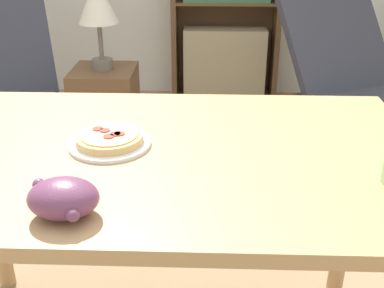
% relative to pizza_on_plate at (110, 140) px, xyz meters
% --- Properties ---
extents(dining_table, '(1.39, 0.82, 0.78)m').
position_rel_pizza_on_plate_xyz_m(dining_table, '(0.11, -0.02, -0.11)').
color(dining_table, tan).
rests_on(dining_table, ground_plane).
extents(pizza_on_plate, '(0.21, 0.21, 0.04)m').
position_rel_pizza_on_plate_xyz_m(pizza_on_plate, '(0.00, 0.00, 0.00)').
color(pizza_on_plate, white).
rests_on(pizza_on_plate, dining_table).
extents(grape_bunch, '(0.14, 0.12, 0.08)m').
position_rel_pizza_on_plate_xyz_m(grape_bunch, '(-0.03, -0.32, 0.02)').
color(grape_bunch, '#6B3856').
rests_on(grape_bunch, dining_table).
extents(lounge_chair_near, '(0.88, 0.96, 0.88)m').
position_rel_pizza_on_plate_xyz_m(lounge_chair_near, '(-0.97, 1.47, -0.51)').
color(lounge_chair_near, slate).
rests_on(lounge_chair_near, ground_plane).
extents(lounge_chair_far, '(0.91, 0.98, 0.88)m').
position_rel_pizza_on_plate_xyz_m(lounge_chair_far, '(1.10, 1.65, -0.51)').
color(lounge_chair_far, slate).
rests_on(lounge_chair_far, ground_plane).
extents(bookshelf, '(0.79, 0.27, 1.47)m').
position_rel_pizza_on_plate_xyz_m(bookshelf, '(0.37, 2.48, -0.12)').
color(bookshelf, brown).
rests_on(bookshelf, ground_plane).
extents(side_table, '(0.34, 0.34, 0.56)m').
position_rel_pizza_on_plate_xyz_m(side_table, '(-0.32, 1.38, -0.51)').
color(side_table, brown).
rests_on(side_table, ground_plane).
extents(table_lamp, '(0.21, 0.21, 0.48)m').
position_rel_pizza_on_plate_xyz_m(table_lamp, '(-0.32, 1.38, 0.10)').
color(table_lamp, '#665B51').
rests_on(table_lamp, side_table).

